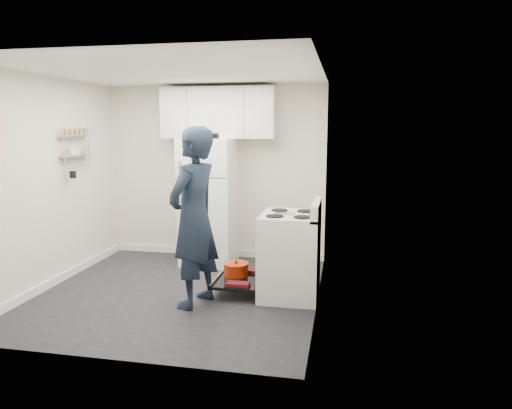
% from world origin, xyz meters
% --- Properties ---
extents(room, '(3.21, 3.21, 2.51)m').
position_xyz_m(room, '(-0.03, 0.03, 1.21)').
color(room, black).
rests_on(room, ground).
extents(electric_range, '(0.66, 0.76, 1.10)m').
position_xyz_m(electric_range, '(1.26, 0.15, 0.47)').
color(electric_range, silver).
rests_on(electric_range, ground).
extents(open_oven_door, '(0.55, 0.70, 0.23)m').
position_xyz_m(open_oven_door, '(0.65, 0.19, 0.19)').
color(open_oven_door, black).
rests_on(open_oven_door, ground).
extents(refrigerator, '(0.72, 0.74, 1.82)m').
position_xyz_m(refrigerator, '(-0.00, 1.25, 0.88)').
color(refrigerator, white).
rests_on(refrigerator, ground).
extents(upper_cabinets, '(1.60, 0.33, 0.70)m').
position_xyz_m(upper_cabinets, '(0.10, 1.43, 2.10)').
color(upper_cabinets, silver).
rests_on(upper_cabinets, room).
extents(wall_shelf_rack, '(0.14, 0.60, 0.61)m').
position_xyz_m(wall_shelf_rack, '(-1.52, 0.49, 1.68)').
color(wall_shelf_rack, '#B2B2B7').
rests_on(wall_shelf_rack, room).
extents(person, '(0.64, 0.80, 1.92)m').
position_xyz_m(person, '(0.30, -0.30, 0.96)').
color(person, black).
rests_on(person, ground).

